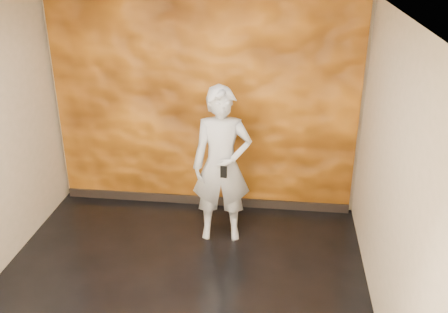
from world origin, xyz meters
TOP-DOWN VIEW (x-y plane):
  - room at (0.00, 0.00)m, footprint 4.02×4.02m
  - feature_wall at (0.00, 1.96)m, footprint 3.90×0.06m
  - baseboard at (0.00, 1.92)m, footprint 3.90×0.04m
  - man at (0.33, 1.18)m, footprint 0.74×0.53m
  - phone at (0.38, 0.93)m, footprint 0.08×0.02m

SIDE VIEW (x-z plane):
  - baseboard at x=0.00m, z-range 0.00..0.12m
  - man at x=0.33m, z-range 0.00..1.90m
  - phone at x=0.38m, z-range 0.92..1.06m
  - feature_wall at x=0.00m, z-range 0.00..2.75m
  - room at x=0.00m, z-range -0.01..2.81m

